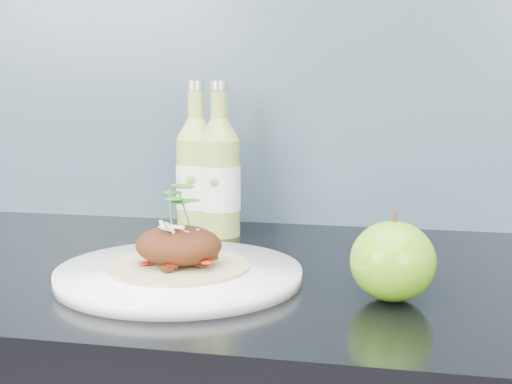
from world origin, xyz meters
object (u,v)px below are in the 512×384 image
(cider_bottle_right, at_px, (220,178))
(cider_bottle_left, at_px, (197,176))
(dinner_plate, at_px, (179,274))
(green_apple, at_px, (393,261))

(cider_bottle_right, bearing_deg, cider_bottle_left, 160.78)
(dinner_plate, distance_m, green_apple, 0.25)
(dinner_plate, bearing_deg, green_apple, -5.32)
(dinner_plate, distance_m, cider_bottle_right, 0.27)
(dinner_plate, bearing_deg, cider_bottle_left, 102.25)
(cider_bottle_right, bearing_deg, dinner_plate, -89.12)
(dinner_plate, xyz_separation_m, cider_bottle_right, (-0.02, 0.26, 0.08))
(green_apple, bearing_deg, dinner_plate, 174.68)
(green_apple, bearing_deg, cider_bottle_right, 133.70)
(cider_bottle_left, bearing_deg, dinner_plate, -68.17)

